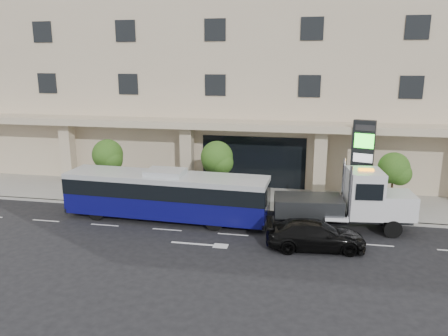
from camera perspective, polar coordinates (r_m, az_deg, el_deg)
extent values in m
plane|color=black|center=(27.04, 1.72, -7.48)|extent=(120.00, 120.00, 0.00)
cube|color=gray|center=(31.67, 3.15, -4.08)|extent=(120.00, 6.00, 0.15)
cube|color=gray|center=(28.86, 2.35, -5.90)|extent=(120.00, 0.30, 0.15)
cube|color=#BCA98D|center=(40.53, 5.39, 14.11)|extent=(60.00, 15.00, 20.00)
cube|color=#BCA98D|center=(32.23, 3.71, 5.61)|extent=(60.00, 2.80, 0.50)
cube|color=black|center=(33.95, 3.87, 0.79)|extent=(8.00, 0.12, 4.00)
cube|color=#BCA98D|center=(37.58, -19.71, 1.99)|extent=(0.90, 0.90, 4.90)
cube|color=#BCA98D|center=(33.68, -4.84, 1.45)|extent=(0.90, 0.90, 4.90)
cube|color=#BCA98D|center=(32.50, 12.41, 0.71)|extent=(0.90, 0.90, 4.90)
cylinder|color=#422B19|center=(32.75, -14.77, -1.23)|extent=(0.14, 0.14, 2.80)
sphere|color=#1D4914|center=(32.35, -14.96, 1.71)|extent=(2.20, 2.20, 2.20)
sphere|color=#1D4914|center=(32.09, -14.51, 1.06)|extent=(1.65, 1.65, 1.65)
sphere|color=#1D4914|center=(32.74, -15.24, 1.12)|extent=(1.54, 1.54, 1.54)
cylinder|color=#422B19|center=(30.21, -0.93, -1.89)|extent=(0.14, 0.14, 2.94)
sphere|color=#1D4914|center=(29.77, -0.94, 1.45)|extent=(2.20, 2.20, 2.20)
sphere|color=#1D4914|center=(29.59, -0.35, 0.71)|extent=(1.65, 1.65, 1.65)
sphere|color=#1D4914|center=(30.11, -1.42, 0.78)|extent=(1.54, 1.54, 1.54)
cylinder|color=#422B19|center=(30.19, 21.02, -3.08)|extent=(0.14, 0.14, 2.73)
sphere|color=#1D4914|center=(29.76, 21.30, 0.01)|extent=(2.00, 2.00, 2.00)
sphere|color=#1D4914|center=(29.71, 21.97, -0.69)|extent=(1.50, 1.50, 1.50)
sphere|color=#1D4914|center=(29.99, 20.60, -0.59)|extent=(1.40, 1.40, 1.40)
cylinder|color=black|center=(28.85, -16.30, -5.52)|extent=(1.08, 0.37, 1.07)
cylinder|color=black|center=(30.71, -14.27, -4.19)|extent=(1.08, 0.37, 1.07)
cylinder|color=black|center=(26.06, -1.27, -7.06)|extent=(1.08, 0.37, 1.07)
cylinder|color=black|center=(28.10, -0.12, -5.46)|extent=(1.08, 0.37, 1.07)
cube|color=#0B0B53|center=(27.89, -7.53, -4.69)|extent=(12.93, 3.23, 1.28)
cube|color=black|center=(27.55, -7.61, -2.48)|extent=(12.93, 3.27, 0.96)
cube|color=#B9BDC2|center=(27.38, -7.65, -1.19)|extent=(12.93, 3.23, 0.32)
cube|color=#B9BDC2|center=(27.30, -7.67, -0.54)|extent=(2.42, 1.81, 0.32)
cube|color=#2D3033|center=(30.82, -18.68, -4.55)|extent=(0.26, 2.68, 0.32)
cube|color=#2D3033|center=(26.58, 5.54, -6.81)|extent=(0.26, 2.68, 0.32)
cube|color=#2D3033|center=(27.05, 15.13, -6.27)|extent=(8.07, 1.73, 0.38)
cube|color=silver|center=(27.48, 21.57, -4.49)|extent=(2.09, 2.34, 1.41)
cube|color=silver|center=(27.76, 23.44, -4.48)|extent=(0.27, 1.88, 1.13)
cube|color=silver|center=(26.80, 17.83, -3.14)|extent=(2.11, 2.53, 2.73)
cube|color=black|center=(26.90, 19.76, -2.29)|extent=(0.30, 2.07, 1.13)
cylinder|color=silver|center=(25.54, 16.09, -3.30)|extent=(0.19, 0.19, 3.21)
cylinder|color=silver|center=(27.50, 15.30, -2.01)|extent=(0.19, 0.19, 3.21)
cube|color=#2D3033|center=(26.52, 10.90, -4.81)|extent=(4.16, 2.64, 1.04)
cube|color=#2D3033|center=(26.57, 5.96, -5.88)|extent=(1.53, 0.41, 0.21)
cube|color=#2D3033|center=(26.69, 4.72, -6.62)|extent=(0.40, 1.71, 0.17)
cube|color=orange|center=(26.43, 18.06, -0.21)|extent=(0.88, 0.41, 0.13)
cylinder|color=black|center=(26.84, 21.16, -7.44)|extent=(1.06, 0.40, 1.04)
cylinder|color=black|center=(28.63, 20.10, -6.01)|extent=(1.06, 0.40, 1.04)
cylinder|color=black|center=(25.94, 11.44, -7.49)|extent=(1.06, 0.40, 1.04)
cylinder|color=black|center=(27.78, 11.01, -5.99)|extent=(1.06, 0.40, 1.04)
cylinder|color=black|center=(25.83, 8.71, -7.46)|extent=(1.06, 0.40, 1.04)
cylinder|color=black|center=(27.68, 8.47, -5.96)|extent=(1.06, 0.40, 1.04)
imported|color=black|center=(24.13, 11.85, -8.56)|extent=(5.49, 2.72, 1.53)
cube|color=black|center=(31.17, 17.56, 0.67)|extent=(1.53, 0.87, 5.82)
cube|color=#2BE726|center=(30.60, 17.83, 3.38)|extent=(1.23, 0.41, 0.97)
cube|color=silver|center=(30.83, 17.67, 1.26)|extent=(1.23, 0.41, 0.58)
cube|color=#262628|center=(30.46, 17.95, 5.00)|extent=(1.23, 0.41, 0.39)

